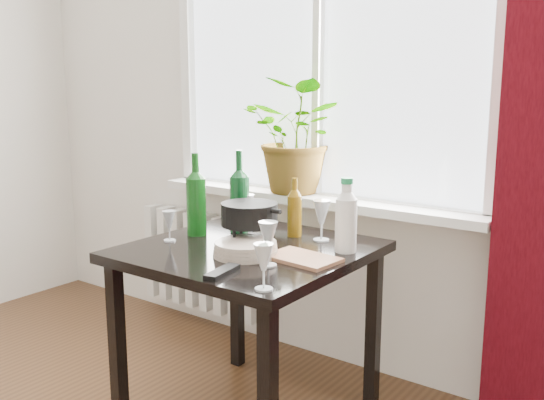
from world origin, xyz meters
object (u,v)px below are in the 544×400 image
Objects in this scene: table at (249,269)px; cleaning_bottle at (346,215)px; radiator at (201,261)px; cutting_board at (302,258)px; wineglass_front_right at (268,244)px; wine_bottle_right at (239,191)px; wineglass_far_right at (264,266)px; plate_stack at (246,249)px; wineglass_front_left at (169,226)px; wine_bottle_left at (196,193)px; fondue_pot at (249,224)px; bottle_amber at (294,207)px; potted_plant at (300,136)px; wineglass_back_left at (247,212)px; tv_remote at (222,272)px; wineglass_back_center at (321,220)px.

table is 0.44m from cleaning_bottle.
radiator is 1.35m from cutting_board.
table is at bearing 143.25° from wineglass_front_right.
cleaning_bottle is at bearing -0.97° from wine_bottle_right.
wineglass_far_right is at bearing -88.78° from cleaning_bottle.
wine_bottle_right is 0.40m from plate_stack.
cleaning_bottle is at bearing 23.85° from wineglass_front_left.
radiator is 0.98m from wine_bottle_left.
wine_bottle_left is at bearing 157.28° from fondue_pot.
wine_bottle_right is 2.21× the size of wineglass_front_right.
bottle_amber is at bearing 55.38° from fondue_pot.
wineglass_front_left is 0.59m from cutting_board.
potted_plant reaches higher than wine_bottle_right.
plate_stack is at bearing -51.95° from wineglass_back_left.
wine_bottle_right is 1.41× the size of fondue_pot.
wine_bottle_right is 2.36× the size of wineglass_far_right.
wine_bottle_left reaches higher than wineglass_back_left.
wineglass_front_left reaches higher than table.
wineglass_back_left is (-0.38, 0.35, 0.00)m from wineglass_front_right.
wine_bottle_left is at bearing -126.44° from wineglass_back_left.
wine_bottle_left is 0.55m from wineglass_front_right.
cleaning_bottle reaches higher than wineglass_front_left.
cleaning_bottle is at bearing 91.22° from wineglass_far_right.
potted_plant is 0.81m from wineglass_front_left.
fondue_pot is at bearing 171.21° from cutting_board.
fondue_pot is (-0.34, -0.15, -0.06)m from cleaning_bottle.
radiator is 4.92× the size of wineglass_back_left.
cleaning_bottle reaches higher than bottle_amber.
cleaning_bottle is 0.51m from wineglass_back_left.
tv_remote is at bearing -65.77° from table.
table is at bearing 133.76° from wineglass_far_right.
plate_stack is at bearing -38.62° from radiator.
wineglass_front_left is at bearing -113.95° from wineglass_back_left.
potted_plant reaches higher than wine_bottle_left.
table is 3.31× the size of cutting_board.
wineglass_front_left is at bearing -112.82° from wine_bottle_right.
wineglass_front_left is 0.38m from plate_stack.
wineglass_back_left is at bearing -32.46° from radiator.
tv_remote is (-0.20, 0.04, -0.07)m from wineglass_far_right.
cleaning_bottle is at bearing 59.69° from tv_remote.
wine_bottle_right is (-0.18, 0.17, 0.27)m from table.
tv_remote reaches higher than table.
wineglass_front_right is at bearing 123.55° from wineglass_far_right.
table is 1.56× the size of potted_plant.
wine_bottle_right reaches higher than wine_bottle_left.
radiator is 1.19m from wineglass_back_center.
potted_plant is 0.64m from wine_bottle_left.
bottle_amber is at bearing 46.01° from wineglass_front_left.
wine_bottle_left reaches higher than cutting_board.
wine_bottle_right is at bearing 117.28° from fondue_pot.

